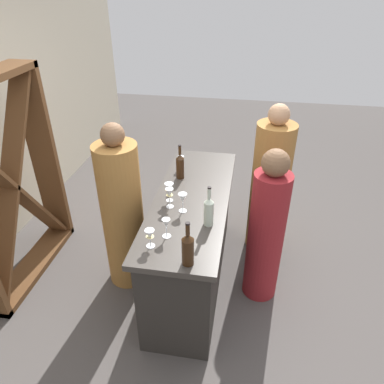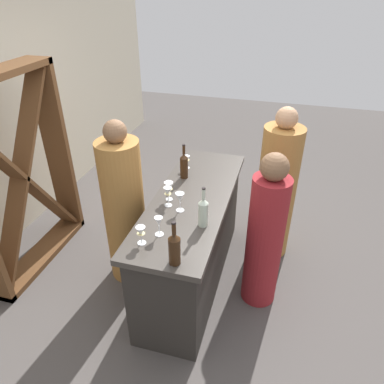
{
  "view_description": "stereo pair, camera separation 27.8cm",
  "coord_description": "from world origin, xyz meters",
  "px_view_note": "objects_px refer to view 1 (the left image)",
  "views": [
    {
      "loc": [
        -2.61,
        -0.44,
        2.64
      ],
      "look_at": [
        0.0,
        0.0,
        1.01
      ],
      "focal_mm": 33.62,
      "sensor_mm": 36.0,
      "label": 1
    },
    {
      "loc": [
        -2.54,
        -0.71,
        2.64
      ],
      "look_at": [
        0.0,
        0.0,
        1.01
      ],
      "focal_mm": 33.62,
      "sensor_mm": 36.0,
      "label": 2
    }
  ],
  "objects_px": {
    "wine_bottle_leftmost_amber_brown": "(188,249)",
    "person_left_guest": "(266,233)",
    "wine_glass_far_center": "(150,235)",
    "wine_glass_near_right": "(170,194)",
    "person_server_behind": "(122,215)",
    "wine_glass_near_center": "(166,224)",
    "person_center_guest": "(269,187)",
    "wine_rack": "(9,187)",
    "wine_bottle_center_amber_brown": "(180,166)",
    "wine_bottle_second_left_clear_pale": "(209,211)",
    "wine_glass_near_left": "(183,199)",
    "wine_glass_far_left": "(169,189)",
    "wine_glass_far_right": "(181,160)"
  },
  "relations": [
    {
      "from": "wine_glass_near_left",
      "to": "person_center_guest",
      "type": "xyz_separation_m",
      "value": [
        0.89,
        -0.74,
        -0.34
      ]
    },
    {
      "from": "wine_glass_far_center",
      "to": "person_server_behind",
      "type": "bearing_deg",
      "value": 35.75
    },
    {
      "from": "wine_glass_far_center",
      "to": "person_center_guest",
      "type": "xyz_separation_m",
      "value": [
        1.36,
        -0.88,
        -0.32
      ]
    },
    {
      "from": "wine_glass_near_right",
      "to": "person_center_guest",
      "type": "xyz_separation_m",
      "value": [
        0.85,
        -0.85,
        -0.34
      ]
    },
    {
      "from": "wine_glass_near_right",
      "to": "wine_bottle_leftmost_amber_brown",
      "type": "bearing_deg",
      "value": -157.46
    },
    {
      "from": "wine_rack",
      "to": "wine_glass_far_left",
      "type": "height_order",
      "value": "wine_rack"
    },
    {
      "from": "wine_bottle_center_amber_brown",
      "to": "person_server_behind",
      "type": "bearing_deg",
      "value": 130.53
    },
    {
      "from": "wine_glass_near_left",
      "to": "wine_glass_near_right",
      "type": "relative_size",
      "value": 0.94
    },
    {
      "from": "wine_glass_near_center",
      "to": "wine_glass_far_center",
      "type": "distance_m",
      "value": 0.16
    },
    {
      "from": "wine_glass_near_center",
      "to": "person_center_guest",
      "type": "height_order",
      "value": "person_center_guest"
    },
    {
      "from": "wine_glass_near_right",
      "to": "person_server_behind",
      "type": "distance_m",
      "value": 0.59
    },
    {
      "from": "person_center_guest",
      "to": "wine_bottle_second_left_clear_pale",
      "type": "bearing_deg",
      "value": 69.33
    },
    {
      "from": "wine_glass_near_center",
      "to": "wine_glass_far_left",
      "type": "bearing_deg",
      "value": 10.11
    },
    {
      "from": "wine_bottle_leftmost_amber_brown",
      "to": "person_left_guest",
      "type": "distance_m",
      "value": 1.03
    },
    {
      "from": "wine_glass_far_right",
      "to": "wine_glass_near_center",
      "type": "bearing_deg",
      "value": -174.57
    },
    {
      "from": "wine_glass_far_right",
      "to": "person_server_behind",
      "type": "bearing_deg",
      "value": 143.29
    },
    {
      "from": "wine_glass_near_center",
      "to": "person_server_behind",
      "type": "relative_size",
      "value": 0.1
    },
    {
      "from": "wine_glass_far_center",
      "to": "person_left_guest",
      "type": "height_order",
      "value": "person_left_guest"
    },
    {
      "from": "wine_bottle_second_left_clear_pale",
      "to": "wine_glass_near_left",
      "type": "xyz_separation_m",
      "value": [
        0.14,
        0.23,
        -0.01
      ]
    },
    {
      "from": "wine_glass_far_center",
      "to": "wine_glass_near_left",
      "type": "bearing_deg",
      "value": -16.97
    },
    {
      "from": "wine_bottle_second_left_clear_pale",
      "to": "wine_glass_far_center",
      "type": "xyz_separation_m",
      "value": [
        -0.33,
        0.37,
        -0.03
      ]
    },
    {
      "from": "wine_glass_near_center",
      "to": "person_left_guest",
      "type": "height_order",
      "value": "person_left_guest"
    },
    {
      "from": "wine_bottle_leftmost_amber_brown",
      "to": "wine_glass_far_left",
      "type": "xyz_separation_m",
      "value": [
        0.74,
        0.29,
        -0.01
      ]
    },
    {
      "from": "wine_glass_near_right",
      "to": "wine_glass_far_left",
      "type": "bearing_deg",
      "value": 14.32
    },
    {
      "from": "wine_bottle_leftmost_amber_brown",
      "to": "wine_glass_far_center",
      "type": "xyz_separation_m",
      "value": [
        0.13,
        0.29,
        -0.03
      ]
    },
    {
      "from": "person_left_guest",
      "to": "wine_bottle_leftmost_amber_brown",
      "type": "bearing_deg",
      "value": 73.74
    },
    {
      "from": "wine_bottle_center_amber_brown",
      "to": "wine_glass_near_left",
      "type": "relative_size",
      "value": 2.05
    },
    {
      "from": "wine_glass_near_center",
      "to": "wine_glass_far_left",
      "type": "distance_m",
      "value": 0.49
    },
    {
      "from": "person_center_guest",
      "to": "person_left_guest",
      "type": "bearing_deg",
      "value": 92.75
    },
    {
      "from": "wine_rack",
      "to": "person_left_guest",
      "type": "xyz_separation_m",
      "value": [
        0.08,
        -2.31,
        -0.28
      ]
    },
    {
      "from": "wine_bottle_leftmost_amber_brown",
      "to": "wine_bottle_center_amber_brown",
      "type": "xyz_separation_m",
      "value": [
        1.15,
        0.28,
        0.0
      ]
    },
    {
      "from": "wine_glass_near_left",
      "to": "wine_glass_far_center",
      "type": "relative_size",
      "value": 1.15
    },
    {
      "from": "wine_rack",
      "to": "wine_bottle_leftmost_amber_brown",
      "type": "bearing_deg",
      "value": -111.41
    },
    {
      "from": "wine_glass_near_left",
      "to": "person_center_guest",
      "type": "distance_m",
      "value": 1.2
    },
    {
      "from": "wine_glass_near_right",
      "to": "person_left_guest",
      "type": "relative_size",
      "value": 0.12
    },
    {
      "from": "wine_glass_far_right",
      "to": "person_left_guest",
      "type": "bearing_deg",
      "value": -123.11
    },
    {
      "from": "wine_bottle_second_left_clear_pale",
      "to": "wine_glass_far_right",
      "type": "bearing_deg",
      "value": 23.89
    },
    {
      "from": "wine_glass_far_center",
      "to": "wine_rack",
      "type": "bearing_deg",
      "value": 69.07
    },
    {
      "from": "person_server_behind",
      "to": "wine_glass_near_right",
      "type": "bearing_deg",
      "value": -0.16
    },
    {
      "from": "person_left_guest",
      "to": "wine_glass_near_right",
      "type": "bearing_deg",
      "value": 28.1
    },
    {
      "from": "wine_rack",
      "to": "wine_bottle_center_amber_brown",
      "type": "distance_m",
      "value": 1.56
    },
    {
      "from": "wine_bottle_leftmost_amber_brown",
      "to": "person_server_behind",
      "type": "xyz_separation_m",
      "value": [
        0.75,
        0.74,
        -0.34
      ]
    },
    {
      "from": "wine_bottle_leftmost_amber_brown",
      "to": "wine_glass_near_right",
      "type": "xyz_separation_m",
      "value": [
        0.65,
        0.27,
        -0.01
      ]
    },
    {
      "from": "wine_bottle_second_left_clear_pale",
      "to": "person_left_guest",
      "type": "relative_size",
      "value": 0.23
    },
    {
      "from": "wine_glass_far_left",
      "to": "wine_glass_far_center",
      "type": "height_order",
      "value": "wine_glass_far_left"
    },
    {
      "from": "wine_bottle_second_left_clear_pale",
      "to": "wine_glass_near_right",
      "type": "relative_size",
      "value": 1.92
    },
    {
      "from": "wine_bottle_second_left_clear_pale",
      "to": "wine_glass_near_center",
      "type": "distance_m",
      "value": 0.35
    },
    {
      "from": "wine_rack",
      "to": "person_server_behind",
      "type": "relative_size",
      "value": 1.2
    },
    {
      "from": "wine_glass_far_right",
      "to": "wine_glass_near_right",
      "type": "bearing_deg",
      "value": -176.65
    },
    {
      "from": "wine_glass_near_left",
      "to": "wine_glass_near_right",
      "type": "distance_m",
      "value": 0.13
    }
  ]
}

